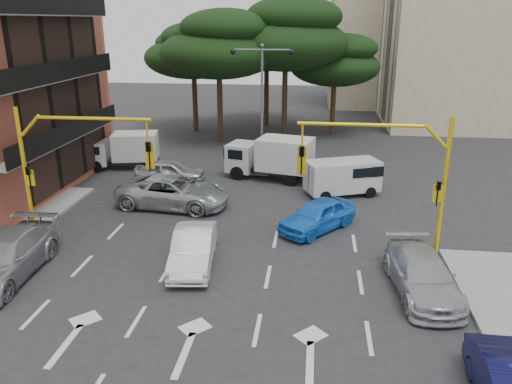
% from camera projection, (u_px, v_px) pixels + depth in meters
% --- Properties ---
extents(ground, '(120.00, 120.00, 0.00)m').
position_uv_depth(ground, '(217.00, 274.00, 19.40)').
color(ground, '#28282B').
rests_on(ground, ground).
extents(median_strip, '(1.40, 6.00, 0.15)m').
position_uv_depth(median_strip, '(262.00, 162.00, 34.39)').
color(median_strip, gray).
rests_on(median_strip, ground).
extents(apartment_beige_near, '(20.20, 12.15, 18.70)m').
position_uv_depth(apartment_beige_near, '(506.00, 20.00, 44.11)').
color(apartment_beige_near, '#C3AC92').
rests_on(apartment_beige_near, ground).
extents(apartment_beige_far, '(16.20, 12.15, 16.70)m').
position_uv_depth(apartment_beige_far, '(402.00, 29.00, 56.49)').
color(apartment_beige_far, '#C3AC92').
rests_on(apartment_beige_far, ground).
extents(pine_left_near, '(9.15, 9.15, 10.23)m').
position_uv_depth(pine_left_near, '(219.00, 44.00, 37.96)').
color(pine_left_near, '#382616').
rests_on(pine_left_near, ground).
extents(pine_center, '(9.98, 9.98, 11.16)m').
position_uv_depth(pine_center, '(287.00, 34.00, 39.05)').
color(pine_center, '#382616').
rests_on(pine_center, ground).
extents(pine_left_far, '(8.32, 8.32, 9.30)m').
position_uv_depth(pine_left_far, '(194.00, 50.00, 42.28)').
color(pine_left_far, '#382616').
rests_on(pine_left_far, ground).
extents(pine_right, '(7.49, 7.49, 8.37)m').
position_uv_depth(pine_right, '(336.00, 60.00, 41.15)').
color(pine_right, '#382616').
rests_on(pine_right, ground).
extents(pine_back, '(9.15, 9.15, 10.23)m').
position_uv_depth(pine_back, '(267.00, 41.00, 44.19)').
color(pine_back, '#382616').
rests_on(pine_back, ground).
extents(signal_mast_right, '(5.79, 0.37, 6.00)m').
position_uv_depth(signal_mast_right, '(398.00, 170.00, 19.23)').
color(signal_mast_right, yellow).
rests_on(signal_mast_right, ground).
extents(signal_mast_left, '(5.79, 0.37, 6.00)m').
position_uv_depth(signal_mast_left, '(63.00, 159.00, 20.77)').
color(signal_mast_left, yellow).
rests_on(signal_mast_left, ground).
extents(street_lamp_center, '(4.16, 0.36, 7.77)m').
position_uv_depth(street_lamp_center, '(262.00, 83.00, 32.64)').
color(street_lamp_center, slate).
rests_on(street_lamp_center, median_strip).
extents(car_white_hatch, '(2.05, 4.56, 1.45)m').
position_uv_depth(car_white_hatch, '(193.00, 249.00, 19.86)').
color(car_white_hatch, silver).
rests_on(car_white_hatch, ground).
extents(car_blue_compact, '(3.99, 4.37, 1.44)m').
position_uv_depth(car_blue_compact, '(318.00, 215.00, 23.26)').
color(car_blue_compact, blue).
rests_on(car_blue_compact, ground).
extents(car_silver_wagon, '(2.59, 5.74, 1.63)m').
position_uv_depth(car_silver_wagon, '(4.00, 257.00, 18.93)').
color(car_silver_wagon, '#98999F').
rests_on(car_silver_wagon, ground).
extents(car_silver_cross_a, '(6.10, 3.28, 1.63)m').
position_uv_depth(car_silver_cross_a, '(173.00, 192.00, 26.12)').
color(car_silver_cross_a, '#A8ACB0').
rests_on(car_silver_cross_a, ground).
extents(car_silver_cross_b, '(4.33, 2.09, 1.43)m').
position_uv_depth(car_silver_cross_b, '(170.00, 172.00, 29.96)').
color(car_silver_cross_b, '#A6A8AE').
rests_on(car_silver_cross_b, ground).
extents(car_silver_parked, '(2.48, 5.09, 1.43)m').
position_uv_depth(car_silver_parked, '(422.00, 275.00, 17.85)').
color(car_silver_parked, '#ADAEB5').
rests_on(car_silver_parked, ground).
extents(van_white, '(4.42, 3.18, 2.01)m').
position_uv_depth(van_white, '(342.00, 178.00, 27.86)').
color(van_white, silver).
rests_on(van_white, ground).
extents(box_truck_a, '(5.09, 2.96, 2.35)m').
position_uv_depth(box_truck_a, '(123.00, 151.00, 32.91)').
color(box_truck_a, white).
rests_on(box_truck_a, ground).
extents(box_truck_b, '(5.69, 3.42, 2.62)m').
position_uv_depth(box_truck_b, '(270.00, 158.00, 30.67)').
color(box_truck_b, silver).
rests_on(box_truck_b, ground).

